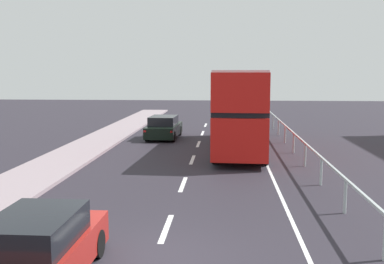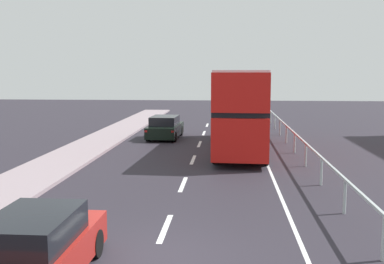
# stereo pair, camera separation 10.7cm
# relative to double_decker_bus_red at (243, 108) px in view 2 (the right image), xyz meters

# --- Properties ---
(ground_plane) EXTENTS (73.86, 120.00, 0.10)m
(ground_plane) POSITION_rel_double_decker_bus_red_xyz_m (-2.48, -15.19, -2.36)
(ground_plane) COLOR #29252D
(lane_paint_markings) EXTENTS (3.65, 46.00, 0.01)m
(lane_paint_markings) POSITION_rel_double_decker_bus_red_xyz_m (-0.29, -6.95, -2.31)
(lane_paint_markings) COLOR silver
(lane_paint_markings) RESTS_ON ground
(bridge_side_railing) EXTENTS (0.10, 42.00, 1.08)m
(bridge_side_railing) POSITION_rel_double_decker_bus_red_xyz_m (2.72, -6.19, -1.44)
(bridge_side_railing) COLOR #A8B2B3
(bridge_side_railing) RESTS_ON ground
(double_decker_bus_red) EXTENTS (3.06, 11.58, 4.32)m
(double_decker_bus_red) POSITION_rel_double_decker_bus_red_xyz_m (0.00, 0.00, 0.00)
(double_decker_bus_red) COLOR red
(double_decker_bus_red) RESTS_ON ground
(hatchback_car_near) EXTENTS (1.76, 4.09, 1.49)m
(hatchback_car_near) POSITION_rel_double_decker_bus_red_xyz_m (-4.58, -16.63, -1.61)
(hatchback_car_near) COLOR maroon
(hatchback_car_near) RESTS_ON ground
(sedan_car_ahead) EXTENTS (2.00, 4.28, 1.45)m
(sedan_car_ahead) POSITION_rel_double_decker_bus_red_xyz_m (-4.84, 3.94, -1.62)
(sedan_car_ahead) COLOR black
(sedan_car_ahead) RESTS_ON ground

